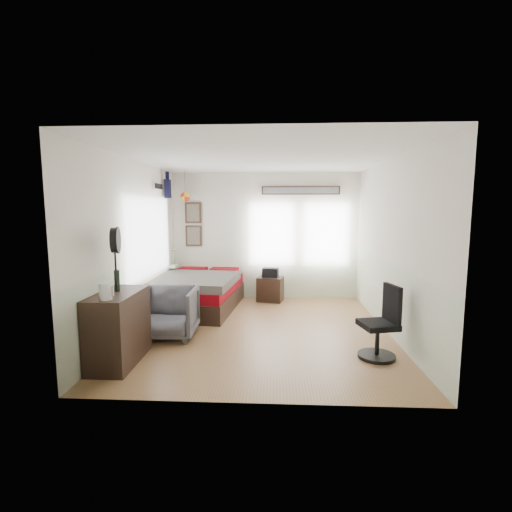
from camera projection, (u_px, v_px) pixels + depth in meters
The scene contains 12 objects.
ground_plane at pixel (261, 331), 5.94m from camera, with size 4.00×4.50×0.01m, color olive.
room_shell at pixel (257, 229), 5.92m from camera, with size 4.02×4.52×2.71m.
wall_decor at pixel (212, 201), 7.67m from camera, with size 3.55×1.32×1.44m.
bed at pixel (197, 292), 7.18m from camera, with size 1.68×2.24×0.67m.
dresser at pixel (119, 328), 4.65m from camera, with size 0.48×1.00×0.90m, color black.
armchair at pixel (168, 313), 5.59m from camera, with size 0.81×0.83×0.76m, color #59595E.
nightstand at pixel (270, 289), 7.81m from camera, with size 0.51×0.41×0.51m, color black.
task_chair at pixel (382, 329), 4.80m from camera, with size 0.51×0.51×0.96m.
kettle at pixel (106, 292), 4.23m from camera, with size 0.17×0.14×0.19m.
bottle at pixel (117, 281), 4.67m from camera, with size 0.07×0.07×0.27m, color black.
stand_fan at pixel (115, 241), 4.57m from camera, with size 0.16×0.33×0.82m.
black_bag at pixel (270, 273), 7.76m from camera, with size 0.32×0.21×0.19m, color black.
Camera 1 is at (0.22, -5.73, 1.93)m, focal length 26.00 mm.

